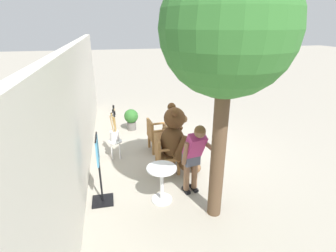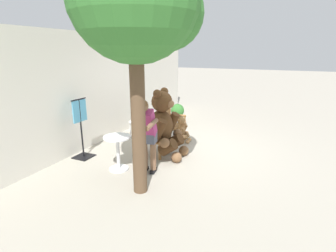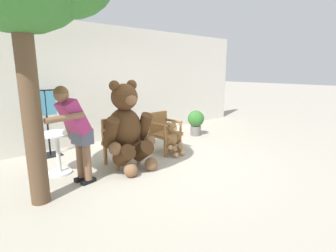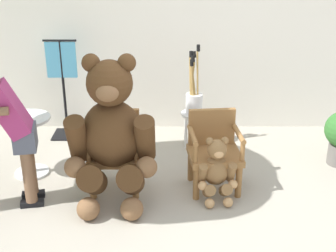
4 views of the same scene
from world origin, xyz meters
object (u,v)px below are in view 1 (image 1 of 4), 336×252
Objects in this scene: wooden_chair_left at (165,153)px; person_visitor at (194,153)px; white_stool at (115,144)px; potted_plant at (131,118)px; round_side_table at (162,180)px; clothing_display_stand at (99,169)px; teddy_bear_large at (176,139)px; wooden_chair_right at (156,134)px; teddy_bear_small at (167,137)px; brush_bucket at (115,133)px; patio_tree at (229,33)px.

wooden_chair_left is 0.56× the size of person_visitor.
potted_plant is (1.77, -0.55, 0.04)m from white_stool.
round_side_table is 0.53× the size of clothing_display_stand.
person_visitor reaches higher than clothing_display_stand.
white_stool is at bearing -10.13° from clothing_display_stand.
teddy_bear_large is 0.99m from person_visitor.
clothing_display_stand reaches higher than wooden_chair_right.
person_visitor reaches higher than round_side_table.
potted_plant is at bearing -17.32° from white_stool.
teddy_bear_large is 2.19× the size of round_side_table.
wooden_chair_left is 0.55× the size of teddy_bear_large.
wooden_chair_right is 0.30m from teddy_bear_small.
person_visitor is 2.45m from white_stool.
white_stool is 0.68× the size of potted_plant.
person_visitor is 2.39m from brush_bucket.
potted_plant is (2.69, 0.79, -0.38)m from teddy_bear_large.
round_side_table is at bearing -157.68° from brush_bucket.
teddy_bear_large is at bearing -89.91° from wooden_chair_left.
potted_plant is (3.67, 0.89, -0.52)m from person_visitor.
teddy_bear_small is at bearing -82.49° from brush_bucket.
round_side_table is at bearing 96.18° from person_visitor.
teddy_bear_small is 1.54× the size of white_stool.
person_visitor is 1.12× the size of clothing_display_stand.
person_visitor reaches higher than wooden_chair_left.
teddy_bear_large is 1.63m from brush_bucket.
brush_bucket is 0.22× the size of patio_tree.
white_stool is at bearing 162.68° from potted_plant.
teddy_bear_large is (0.00, -0.27, 0.31)m from wooden_chair_left.
potted_plant is at bearing -17.19° from brush_bucket.
wooden_chair_left and wooden_chair_right have the same top height.
teddy_bear_large reaches higher than wooden_chair_left.
white_stool is at bearing 98.69° from wooden_chair_right.
wooden_chair_right reaches higher than white_stool.
clothing_display_stand is at bearing 169.75° from brush_bucket.
wooden_chair_left is 1.08m from round_side_table.
teddy_bear_large is at bearing -124.33° from white_stool.
round_side_table is (-2.13, 0.27, -0.01)m from wooden_chair_right.
patio_tree is at bearing -144.96° from white_stool.
potted_plant is 3.65m from clothing_display_stand.
brush_bucket is 3.81m from patio_tree.
wooden_chair_right is 1.69m from potted_plant.
teddy_bear_small is 0.77× the size of brush_bucket.
clothing_display_stand is at bearing 71.55° from patio_tree.
clothing_display_stand reaches higher than potted_plant.
teddy_bear_small is at bearing -40.92° from clothing_display_stand.
wooden_chair_left is 0.21× the size of patio_tree.
patio_tree is 3.01× the size of clothing_display_stand.
patio_tree reaches higher than potted_plant.
brush_bucket is 1.78m from clothing_display_stand.
wooden_chair_right is 0.21× the size of patio_tree.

